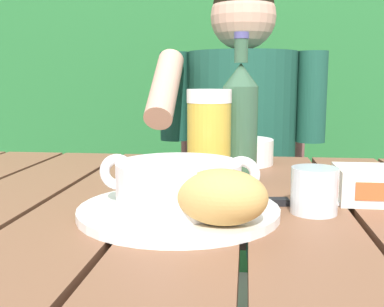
{
  "coord_description": "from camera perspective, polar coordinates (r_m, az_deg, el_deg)",
  "views": [
    {
      "loc": [
        0.08,
        -0.66,
        0.94
      ],
      "look_at": [
        -0.01,
        0.06,
        0.82
      ],
      "focal_mm": 44.29,
      "sensor_mm": 36.0,
      "label": 1
    }
  ],
  "objects": [
    {
      "name": "beer_glass",
      "position": [
        0.84,
        2.06,
        2.09
      ],
      "size": [
        0.08,
        0.08,
        0.17
      ],
      "color": "gold",
      "rests_on": "dining_table"
    },
    {
      "name": "serving_plate",
      "position": [
        0.65,
        -1.62,
        -6.9
      ],
      "size": [
        0.28,
        0.28,
        0.01
      ],
      "color": "white",
      "rests_on": "dining_table"
    },
    {
      "name": "soup_bowl",
      "position": [
        0.64,
        -1.63,
        -3.6
      ],
      "size": [
        0.22,
        0.17,
        0.07
      ],
      "color": "white",
      "rests_on": "serving_plate"
    },
    {
      "name": "hedge_backdrop",
      "position": [
        2.58,
        1.5,
        13.07
      ],
      "size": [
        3.4,
        0.95,
        2.52
      ],
      "color": "#266830",
      "rests_on": "ground_plane"
    },
    {
      "name": "table_knife",
      "position": [
        0.72,
        11.33,
        -5.78
      ],
      "size": [
        0.15,
        0.04,
        0.01
      ],
      "color": "silver",
      "rests_on": "dining_table"
    },
    {
      "name": "butter_tub",
      "position": [
        0.77,
        21.48,
        -3.52
      ],
      "size": [
        0.12,
        0.09,
        0.05
      ],
      "color": "white",
      "rests_on": "dining_table"
    },
    {
      "name": "diner_bowl",
      "position": [
        1.05,
        5.7,
        0.27
      ],
      "size": [
        0.15,
        0.15,
        0.05
      ],
      "color": "white",
      "rests_on": "dining_table"
    },
    {
      "name": "bread_roll",
      "position": [
        0.57,
        3.63,
        -5.23
      ],
      "size": [
        0.12,
        0.09,
        0.07
      ],
      "color": "tan",
      "rests_on": "serving_plate"
    },
    {
      "name": "chair_near_diner",
      "position": [
        1.64,
        5.86,
        -7.23
      ],
      "size": [
        0.44,
        0.4,
        0.99
      ],
      "color": "brown",
      "rests_on": "ground_plane"
    },
    {
      "name": "water_glass_small",
      "position": [
        0.68,
        14.51,
        -4.32
      ],
      "size": [
        0.06,
        0.06,
        0.06
      ],
      "color": "silver",
      "rests_on": "dining_table"
    },
    {
      "name": "beer_bottle",
      "position": [
        0.88,
        5.82,
        4.17
      ],
      "size": [
        0.06,
        0.06,
        0.27
      ],
      "color": "#34583D",
      "rests_on": "dining_table"
    },
    {
      "name": "person_eating",
      "position": [
        1.4,
        5.79,
        -0.03
      ],
      "size": [
        0.48,
        0.47,
        1.22
      ],
      "color": "#194A39",
      "rests_on": "ground_plane"
    },
    {
      "name": "dining_table",
      "position": [
        0.72,
        -0.04,
        -13.35
      ],
      "size": [
        1.36,
        0.96,
        0.75
      ],
      "color": "brown",
      "rests_on": "ground_plane"
    }
  ]
}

